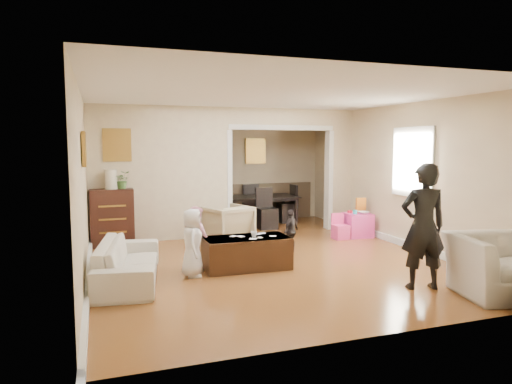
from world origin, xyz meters
name	(u,v)px	position (x,y,z in m)	size (l,w,h in m)	color
floor	(260,255)	(0.00, 0.00, 0.00)	(7.00, 7.00, 0.00)	#965226
partition_left	(162,173)	(-1.38, 1.80, 1.30)	(2.75, 0.18, 2.60)	beige
partition_right	(338,170)	(2.48, 1.80, 1.30)	(0.55, 0.18, 2.60)	beige
partition_header	(281,117)	(1.10, 1.80, 2.42)	(2.22, 0.18, 0.35)	beige
window_pane	(413,162)	(2.73, -0.40, 1.55)	(0.03, 0.95, 1.10)	white
framed_art_partition	(117,145)	(-2.20, 1.70, 1.85)	(0.45, 0.03, 0.55)	brown
framed_art_sofa_wall	(84,149)	(-2.71, -0.60, 1.80)	(0.03, 0.55, 0.40)	brown
framed_art_alcove	(255,151)	(1.10, 3.44, 1.70)	(0.45, 0.03, 0.55)	brown
sofa	(128,262)	(-2.20, -0.86, 0.28)	(1.91, 0.75, 0.56)	beige
armchair_back	(227,224)	(-0.28, 1.05, 0.36)	(0.77, 0.80, 0.73)	tan
armchair_front	(503,265)	(2.16, -2.93, 0.37)	(1.14, 1.00, 0.74)	beige
dresser	(112,217)	(-2.33, 1.56, 0.52)	(0.76, 0.43, 1.05)	black
table_lamp	(111,179)	(-2.33, 1.56, 1.23)	(0.22, 0.22, 0.36)	beige
potted_plant	(122,180)	(-2.13, 1.56, 1.21)	(0.29, 0.25, 0.33)	#426C30
coffee_table	(247,253)	(-0.47, -0.73, 0.24)	(1.27, 0.63, 0.48)	#3A2312
coffee_cup	(254,235)	(-0.37, -0.78, 0.52)	(0.09, 0.09, 0.09)	beige
play_table	(358,225)	(2.39, 0.81, 0.24)	(0.49, 0.49, 0.47)	#F640AC
cereal_box	(361,205)	(2.51, 0.91, 0.62)	(0.20, 0.07, 0.30)	yellow
cyan_cup	(355,212)	(2.29, 0.76, 0.51)	(0.08, 0.08, 0.08)	#27C1C4
toy_block	(350,212)	(2.27, 0.93, 0.50)	(0.08, 0.06, 0.05)	red
play_bowl	(364,213)	(2.44, 0.69, 0.50)	(0.22, 0.22, 0.05)	silver
dining_table	(257,210)	(0.95, 2.88, 0.33)	(1.85, 1.03, 0.65)	black
adult_person	(423,226)	(1.37, -2.40, 0.82)	(0.59, 0.39, 1.63)	black
child_kneel_a	(192,243)	(-1.32, -0.88, 0.48)	(0.47, 0.31, 0.97)	silver
child_kneel_b	(196,237)	(-1.17, -0.43, 0.47)	(0.46, 0.35, 0.94)	pink
child_toddler	(291,231)	(0.58, 0.02, 0.37)	(0.44, 0.18, 0.75)	black
craft_papers	(254,236)	(-0.34, -0.70, 0.48)	(0.68, 0.46, 0.00)	white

